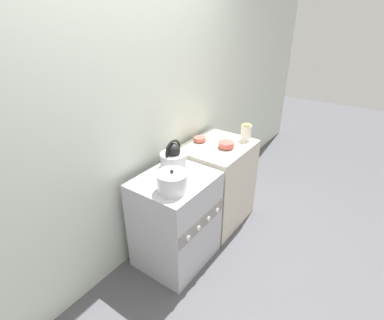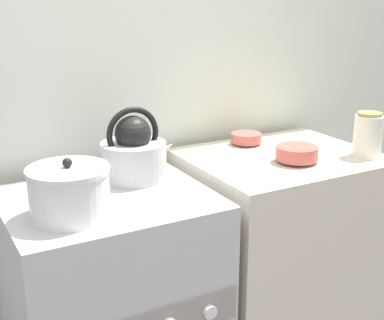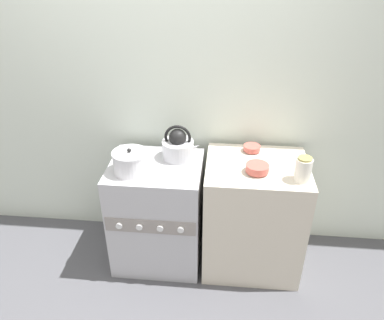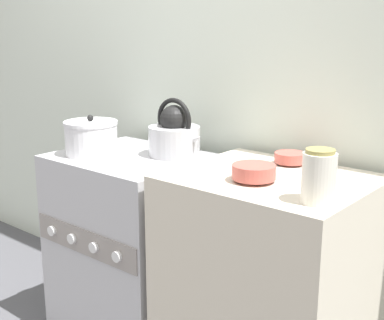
{
  "view_description": "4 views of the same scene",
  "coord_description": "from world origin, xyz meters",
  "px_view_note": "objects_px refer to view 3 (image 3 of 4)",
  "views": [
    {
      "loc": [
        -1.59,
        -1.03,
        2.05
      ],
      "look_at": [
        0.27,
        0.29,
        0.88
      ],
      "focal_mm": 28.0,
      "sensor_mm": 36.0,
      "label": 1
    },
    {
      "loc": [
        -0.52,
        -1.22,
        1.44
      ],
      "look_at": [
        0.29,
        0.25,
        0.92
      ],
      "focal_mm": 50.0,
      "sensor_mm": 36.0,
      "label": 2
    },
    {
      "loc": [
        0.47,
        -1.9,
        2.17
      ],
      "look_at": [
        0.26,
        0.25,
        0.9
      ],
      "focal_mm": 35.0,
      "sensor_mm": 36.0,
      "label": 3
    },
    {
      "loc": [
        1.66,
        -1.29,
        1.38
      ],
      "look_at": [
        0.34,
        0.28,
        0.87
      ],
      "focal_mm": 50.0,
      "sensor_mm": 36.0,
      "label": 4
    }
  ],
  "objects_px": {
    "stove": "(158,213)",
    "cooking_pot": "(130,162)",
    "enamel_bowl": "(257,168)",
    "kettle": "(178,146)",
    "storage_jar": "(303,169)",
    "small_ceramic_bowl": "(252,148)"
  },
  "relations": [
    {
      "from": "stove",
      "to": "cooking_pot",
      "type": "relative_size",
      "value": 3.57
    },
    {
      "from": "enamel_bowl",
      "to": "kettle",
      "type": "bearing_deg",
      "value": 159.67
    },
    {
      "from": "cooking_pot",
      "to": "enamel_bowl",
      "type": "height_order",
      "value": "cooking_pot"
    },
    {
      "from": "cooking_pot",
      "to": "storage_jar",
      "type": "distance_m",
      "value": 1.11
    },
    {
      "from": "enamel_bowl",
      "to": "cooking_pot",
      "type": "bearing_deg",
      "value": -178.72
    },
    {
      "from": "cooking_pot",
      "to": "storage_jar",
      "type": "bearing_deg",
      "value": -2.48
    },
    {
      "from": "stove",
      "to": "kettle",
      "type": "bearing_deg",
      "value": 39.53
    },
    {
      "from": "small_ceramic_bowl",
      "to": "storage_jar",
      "type": "xyz_separation_m",
      "value": [
        0.3,
        -0.35,
        0.06
      ]
    },
    {
      "from": "stove",
      "to": "enamel_bowl",
      "type": "height_order",
      "value": "enamel_bowl"
    },
    {
      "from": "enamel_bowl",
      "to": "storage_jar",
      "type": "bearing_deg",
      "value": -13.65
    },
    {
      "from": "kettle",
      "to": "enamel_bowl",
      "type": "height_order",
      "value": "kettle"
    },
    {
      "from": "kettle",
      "to": "small_ceramic_bowl",
      "type": "xyz_separation_m",
      "value": [
        0.52,
        0.08,
        -0.03
      ]
    },
    {
      "from": "stove",
      "to": "kettle",
      "type": "height_order",
      "value": "kettle"
    },
    {
      "from": "storage_jar",
      "to": "enamel_bowl",
      "type": "bearing_deg",
      "value": 166.35
    },
    {
      "from": "cooking_pot",
      "to": "small_ceramic_bowl",
      "type": "xyz_separation_m",
      "value": [
        0.81,
        0.3,
        -0.02
      ]
    },
    {
      "from": "enamel_bowl",
      "to": "storage_jar",
      "type": "relative_size",
      "value": 0.91
    },
    {
      "from": "small_ceramic_bowl",
      "to": "storage_jar",
      "type": "relative_size",
      "value": 0.72
    },
    {
      "from": "small_ceramic_bowl",
      "to": "enamel_bowl",
      "type": "bearing_deg",
      "value": -85.43
    },
    {
      "from": "cooking_pot",
      "to": "small_ceramic_bowl",
      "type": "height_order",
      "value": "cooking_pot"
    },
    {
      "from": "kettle",
      "to": "enamel_bowl",
      "type": "bearing_deg",
      "value": -20.33
    },
    {
      "from": "cooking_pot",
      "to": "enamel_bowl",
      "type": "distance_m",
      "value": 0.83
    },
    {
      "from": "kettle",
      "to": "small_ceramic_bowl",
      "type": "bearing_deg",
      "value": 9.18
    }
  ]
}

